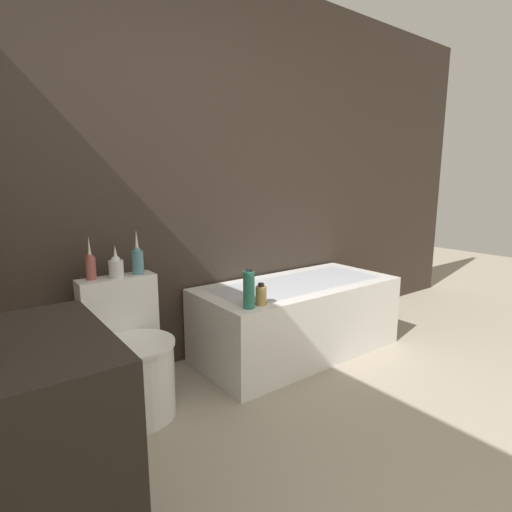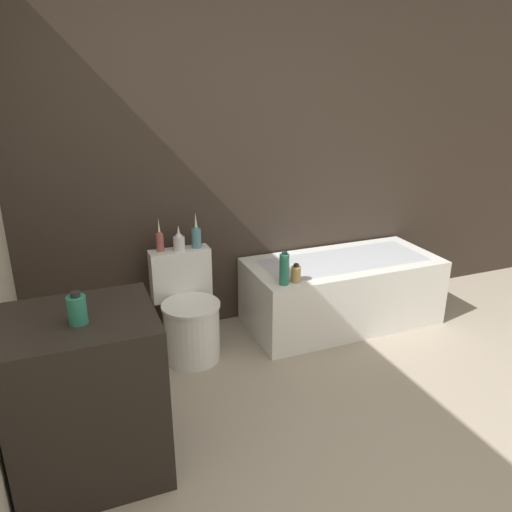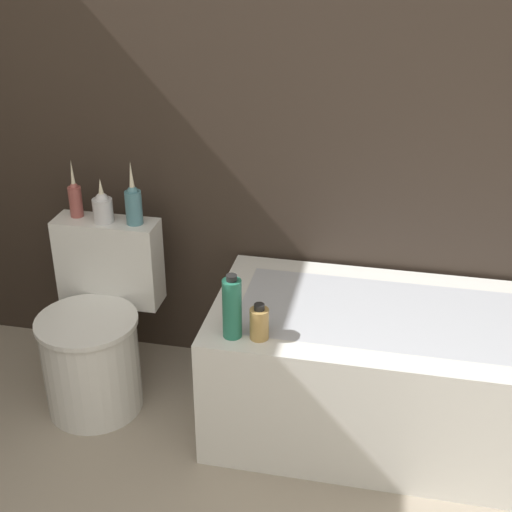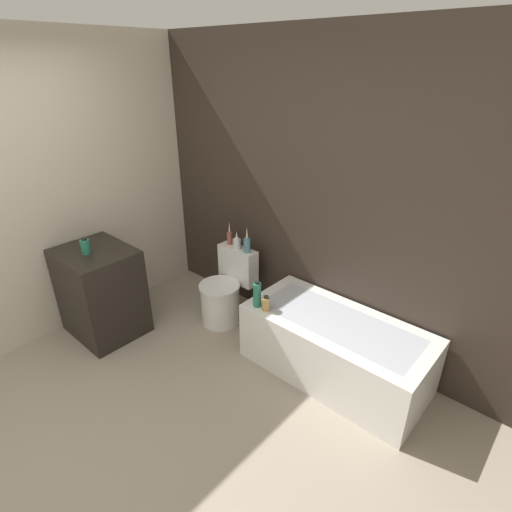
% 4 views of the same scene
% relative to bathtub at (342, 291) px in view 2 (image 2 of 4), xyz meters
% --- Properties ---
extents(wall_back_tiled, '(6.40, 0.06, 2.60)m').
position_rel_bathtub_xyz_m(wall_back_tiled, '(-0.75, 0.39, 1.04)').
color(wall_back_tiled, '#332821').
rests_on(wall_back_tiled, ground_plane).
extents(bathtub, '(1.47, 0.69, 0.51)m').
position_rel_bathtub_xyz_m(bathtub, '(0.00, 0.00, 0.00)').
color(bathtub, white).
rests_on(bathtub, ground).
extents(toilet, '(0.42, 0.53, 0.71)m').
position_rel_bathtub_xyz_m(toilet, '(-1.23, -0.04, 0.03)').
color(toilet, white).
rests_on(toilet, ground).
extents(vanity_counter, '(0.68, 0.57, 0.84)m').
position_rel_bathtub_xyz_m(vanity_counter, '(-1.94, -0.93, 0.16)').
color(vanity_counter, black).
rests_on(vanity_counter, ground).
extents(soap_bottle_glass, '(0.08, 0.08, 0.15)m').
position_rel_bathtub_xyz_m(soap_bottle_glass, '(-1.93, -0.99, 0.64)').
color(soap_bottle_glass, '#267259').
rests_on(soap_bottle_glass, vanity_counter).
extents(vase_gold, '(0.05, 0.05, 0.23)m').
position_rel_bathtub_xyz_m(vase_gold, '(-1.35, 0.17, 0.53)').
color(vase_gold, '#994C47').
rests_on(vase_gold, toilet).
extents(vase_silver, '(0.08, 0.08, 0.18)m').
position_rel_bathtub_xyz_m(vase_silver, '(-1.23, 0.15, 0.51)').
color(vase_silver, silver).
rests_on(vase_silver, toilet).
extents(vase_bronze, '(0.07, 0.07, 0.25)m').
position_rel_bathtub_xyz_m(vase_bronze, '(-1.10, 0.15, 0.53)').
color(vase_bronze, teal).
rests_on(vase_bronze, toilet).
extents(shampoo_bottle_tall, '(0.07, 0.07, 0.23)m').
position_rel_bathtub_xyz_m(shampoo_bottle_tall, '(-0.61, -0.25, 0.36)').
color(shampoo_bottle_tall, '#267259').
rests_on(shampoo_bottle_tall, bathtub).
extents(shampoo_bottle_short, '(0.07, 0.07, 0.13)m').
position_rel_bathtub_xyz_m(shampoo_bottle_short, '(-0.52, -0.25, 0.31)').
color(shampoo_bottle_short, tan).
rests_on(shampoo_bottle_short, bathtub).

